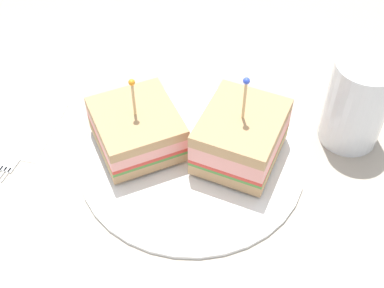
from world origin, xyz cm
name	(u,v)px	position (x,y,z in cm)	size (l,w,h in cm)	color
ground_plane	(192,167)	(0.00, 0.00, -1.00)	(115.70, 115.70, 2.00)	#9E9384
plate	(192,159)	(0.00, 0.00, 0.46)	(25.19, 25.19, 0.91)	white
sandwich_half_front	(137,129)	(5.43, -3.48, 3.24)	(10.14, 10.71, 9.46)	tan
sandwich_half_back	(241,136)	(-5.21, 1.02, 3.78)	(12.55, 12.80, 11.10)	tan
drink_glass	(356,107)	(-18.72, 0.79, 4.71)	(6.84, 6.84, 10.71)	silver
napkin	(17,125)	(18.96, -10.87, 0.07)	(10.26, 9.23, 0.15)	white
fork	(17,150)	(19.14, -6.62, 0.17)	(7.35, 10.66, 0.35)	silver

